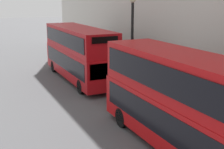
{
  "coord_description": "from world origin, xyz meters",
  "views": [
    {
      "loc": [
        -6.33,
        -4.23,
        6.47
      ],
      "look_at": [
        0.48,
        10.27,
        2.49
      ],
      "focal_mm": 50.0,
      "sensor_mm": 36.0,
      "label": 1
    }
  ],
  "objects": [
    {
      "name": "bus_leading",
      "position": [
        1.6,
        5.28,
        2.34
      ],
      "size": [
        2.59,
        10.73,
        4.24
      ],
      "color": "#B20C0F",
      "rests_on": "ground"
    },
    {
      "name": "bus_second_in_queue",
      "position": [
        1.6,
        18.83,
        2.32
      ],
      "size": [
        2.59,
        10.35,
        4.2
      ],
      "color": "#A80F14",
      "rests_on": "ground"
    },
    {
      "name": "street_lamp",
      "position": [
        3.53,
        13.65,
        4.05
      ],
      "size": [
        0.44,
        0.44,
        6.57
      ],
      "color": "black",
      "rests_on": "ground"
    }
  ]
}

